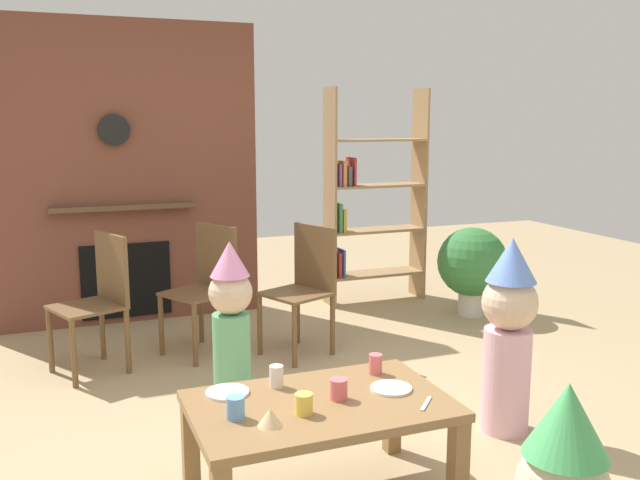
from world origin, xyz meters
TOP-DOWN VIEW (x-y plane):
  - ground_plane at (0.00, 0.00)m, footprint 12.00×12.00m
  - brick_fireplace_feature at (-0.71, 2.60)m, footprint 2.20×0.28m
  - bookshelf at (1.40, 2.40)m, footprint 0.90×0.28m
  - coffee_table at (-0.22, -0.54)m, footprint 1.09×0.68m
  - paper_cup_near_left at (-0.13, -0.54)m, footprint 0.08×0.08m
  - paper_cup_near_right at (0.14, -0.33)m, footprint 0.06×0.06m
  - paper_cup_center at (-0.59, -0.57)m, footprint 0.07×0.07m
  - paper_cup_far_left at (-0.34, -0.32)m, footprint 0.06×0.06m
  - paper_cup_far_right at (-0.32, -0.63)m, footprint 0.07×0.07m
  - paper_plate_front at (0.12, -0.53)m, footprint 0.18×0.18m
  - paper_plate_rear at (-0.56, -0.31)m, footprint 0.19×0.19m
  - birthday_cake_slice at (-0.48, -0.68)m, footprint 0.10×0.10m
  - table_fork at (0.19, -0.73)m, footprint 0.11×0.12m
  - child_in_pink at (0.95, -0.25)m, footprint 0.29×0.29m
  - child_by_the_chairs at (-0.28, 0.74)m, footprint 0.26×0.26m
  - dining_chair_left at (-0.97, 1.47)m, footprint 0.52×0.52m
  - dining_chair_middle at (-0.24, 1.58)m, footprint 0.54×0.54m
  - dining_chair_right at (0.40, 1.31)m, footprint 0.53×0.53m
  - potted_plant_tall at (2.01, 1.68)m, footprint 0.58×0.58m

SIDE VIEW (x-z plane):
  - ground_plane at x=0.00m, z-range 0.00..0.00m
  - coffee_table at x=-0.22m, z-range 0.16..0.62m
  - potted_plant_tall at x=2.01m, z-range 0.07..0.81m
  - table_fork at x=0.19m, z-range 0.46..0.47m
  - paper_plate_front at x=0.12m, z-range 0.46..0.47m
  - paper_plate_rear at x=-0.56m, z-range 0.46..0.47m
  - birthday_cake_slice at x=-0.48m, z-range 0.46..0.53m
  - child_by_the_chairs at x=-0.28m, z-range 0.03..0.96m
  - paper_cup_far_right at x=-0.32m, z-range 0.46..0.54m
  - paper_cup_near_left at x=-0.13m, z-range 0.46..0.55m
  - paper_cup_center at x=-0.59m, z-range 0.46..0.55m
  - paper_cup_near_right at x=0.14m, z-range 0.46..0.55m
  - paper_cup_far_left at x=-0.34m, z-range 0.46..0.56m
  - dining_chair_left at x=-0.97m, z-range 0.06..0.96m
  - dining_chair_middle at x=-0.24m, z-range 0.06..0.96m
  - dining_chair_right at x=0.40m, z-range 0.06..0.96m
  - child_in_pink at x=0.95m, z-range 0.03..1.07m
  - bookshelf at x=1.40m, z-range -0.05..1.85m
  - brick_fireplace_feature at x=-0.71m, z-range -0.01..2.39m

